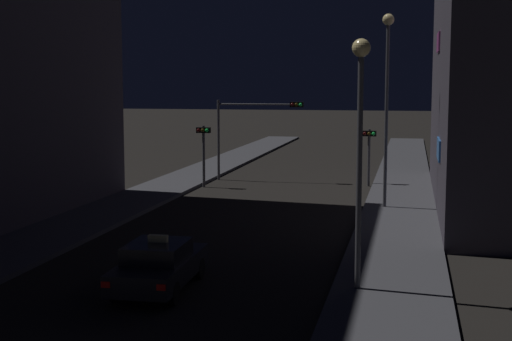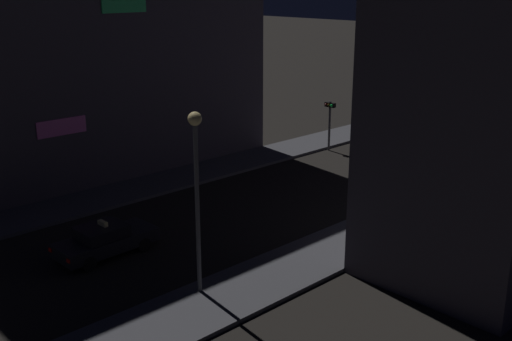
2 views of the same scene
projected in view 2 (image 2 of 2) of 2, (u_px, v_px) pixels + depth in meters
The scene contains 8 objects.
sidewalk_left at pixel (329, 139), 46.32m from camera, with size 3.32×70.72×0.18m, color #424247.
sidewalk_right at pixel (494, 177), 37.34m from camera, with size 3.32×70.72×0.18m, color #424247.
taxi at pixel (105, 240), 26.63m from camera, with size 1.93×4.50×1.62m.
traffic_light_overhead at pixel (384, 98), 43.09m from camera, with size 5.30×0.41×4.89m.
traffic_light_left_kerb at pixel (330, 115), 42.72m from camera, with size 0.80×0.42×3.51m.
traffic_light_right_kerb at pixel (469, 134), 37.97m from camera, with size 0.80×0.41×3.29m.
street_lamp_near_block at pixel (196, 172), 22.02m from camera, with size 0.51×0.51×6.94m.
street_lamp_far_block at pixel (420, 91), 30.76m from camera, with size 0.54×0.54×8.86m.
Camera 2 is at (22.24, -1.66, 11.47)m, focal length 43.19 mm.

